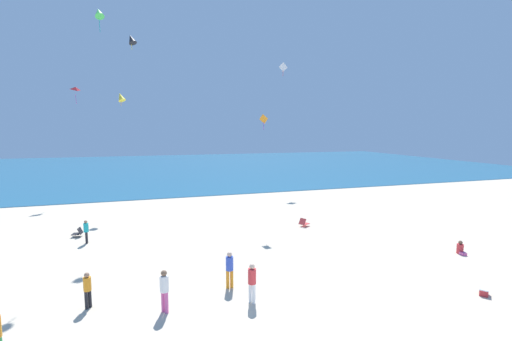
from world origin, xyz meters
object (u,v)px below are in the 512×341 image
person_4 (87,288)px  person_3 (164,288)px  kite_black (131,39)px  person_5 (86,230)px  person_6 (252,280)px  kite_green (99,13)px  kite_red (76,88)px  kite_orange (264,119)px  kite_yellow (121,97)px  beach_chair_far_left (78,232)px  person_2 (461,249)px  cooler_box (484,292)px  person_1 (230,267)px  beach_chair_mid_beach (304,223)px  kite_white (283,67)px

person_4 → person_3: bearing=18.5°
kite_black → person_5: bearing=-135.0°
person_5 → person_6: (7.50, -9.92, 0.11)m
kite_green → kite_black: (1.59, 2.96, -0.62)m
kite_black → kite_red: kite_black is taller
kite_green → kite_orange: bearing=6.3°
kite_yellow → beach_chair_far_left: bearing=-107.3°
person_2 → cooler_box: bearing=-26.9°
kite_black → kite_orange: kite_black is taller
kite_orange → kite_red: kite_red is taller
kite_orange → kite_yellow: bearing=140.4°
person_6 → kite_orange: kite_orange is taller
person_1 → kite_green: kite_green is taller
person_5 → kite_orange: (11.68, 1.12, 6.76)m
person_3 → cooler_box: bearing=130.9°
beach_chair_far_left → beach_chair_mid_beach: size_ratio=0.78×
person_4 → kite_orange: size_ratio=1.30×
person_1 → kite_green: (-5.61, 8.36, 12.56)m
beach_chair_mid_beach → kite_red: size_ratio=0.49×
cooler_box → kite_black: (-13.96, 15.11, 12.73)m
person_2 → kite_white: bearing=-166.0°
beach_chair_mid_beach → kite_white: (5.03, 16.85, 13.85)m
kite_red → kite_yellow: kite_red is taller
person_1 → kite_orange: kite_orange is taller
person_3 → kite_white: size_ratio=1.04×
person_4 → person_5: size_ratio=1.00×
person_6 → kite_black: bearing=-103.6°
person_6 → kite_white: kite_white is taller
person_1 → person_2: 13.20m
person_6 → kite_white: size_ratio=1.02×
kite_green → person_1: bearing=-56.2°
kite_black → kite_white: (16.23, 13.31, 1.25)m
kite_orange → person_2: bearing=-47.6°
cooler_box → kite_yellow: bearing=125.2°
kite_orange → person_5: bearing=-174.5°
person_4 → kite_red: kite_red is taller
person_2 → kite_red: bearing=-124.5°
kite_green → kite_yellow: 10.20m
person_5 → kite_white: bearing=-141.9°
beach_chair_mid_beach → kite_red: kite_red is taller
kite_black → kite_yellow: bearing=100.9°
kite_white → kite_red: 22.28m
cooler_box → kite_green: kite_green is taller
kite_green → kite_orange: (10.34, 1.15, -5.91)m
person_2 → kite_yellow: kite_yellow is taller
person_4 → kite_green: size_ratio=0.97×
person_2 → kite_red: (-23.00, 24.02, 10.61)m
person_1 → kite_red: kite_red is taller
kite_white → kite_red: (-22.04, -0.36, -3.24)m
cooler_box → person_5: size_ratio=0.38×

